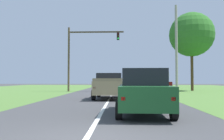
{
  "coord_description": "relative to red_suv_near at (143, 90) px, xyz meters",
  "views": [
    {
      "loc": [
        0.86,
        -5.58,
        1.47
      ],
      "look_at": [
        -0.02,
        17.95,
        2.42
      ],
      "focal_mm": 37.61,
      "sensor_mm": 36.0,
      "label": 1
    }
  ],
  "objects": [
    {
      "name": "lane_centre_stripe",
      "position": [
        -1.83,
        -3.11,
        -1.0
      ],
      "size": [
        0.16,
        43.07,
        0.01
      ],
      "primitive_type": "cube",
      "color": "white",
      "rests_on": "ground_plane"
    },
    {
      "name": "crossing_suv_far",
      "position": [
        3.27,
        20.07,
        -0.09
      ],
      "size": [
        4.49,
        2.16,
        1.72
      ],
      "color": "maroon",
      "rests_on": "ground_plane"
    },
    {
      "name": "pickup_truck_lead",
      "position": [
        -1.83,
        7.78,
        0.0
      ],
      "size": [
        2.41,
        5.21,
        1.95
      ],
      "color": "tan",
      "rests_on": "ground_plane"
    },
    {
      "name": "ground_plane",
      "position": [
        -1.83,
        7.89,
        -1.0
      ],
      "size": [
        120.0,
        120.0,
        0.0
      ],
      "primitive_type": "plane",
      "color": "#424244"
    },
    {
      "name": "keep_moving_sign",
      "position": [
        3.56,
        13.41,
        0.43
      ],
      "size": [
        0.6,
        0.09,
        2.23
      ],
      "color": "gray",
      "rests_on": "ground_plane"
    },
    {
      "name": "red_suv_near",
      "position": [
        0.0,
        0.0,
        0.0
      ],
      "size": [
        2.34,
        4.97,
        1.91
      ],
      "color": "#194C23",
      "rests_on": "ground_plane"
    },
    {
      "name": "oak_tree_right",
      "position": [
        8.37,
        20.81,
        6.38
      ],
      "size": [
        5.82,
        5.82,
        10.31
      ],
      "color": "#4C351E",
      "rests_on": "ground_plane"
    },
    {
      "name": "traffic_light",
      "position": [
        -5.71,
        18.53,
        4.2
      ],
      "size": [
        6.93,
        0.4,
        7.96
      ],
      "color": "brown",
      "rests_on": "ground_plane"
    },
    {
      "name": "utility_pole_right",
      "position": [
        5.23,
        15.99,
        3.91
      ],
      "size": [
        0.28,
        0.28,
        9.81
      ],
      "primitive_type": "cylinder",
      "color": "#9E998E",
      "rests_on": "ground_plane"
    }
  ]
}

